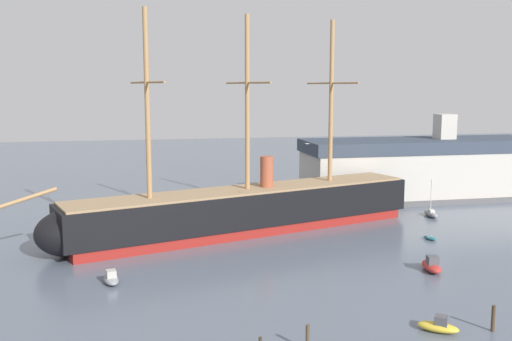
% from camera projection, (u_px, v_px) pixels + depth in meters
% --- Properties ---
extents(tall_ship, '(62.07, 24.77, 30.81)m').
position_uv_depth(tall_ship, '(248.00, 209.00, 83.21)').
color(tall_ship, maroon).
rests_on(tall_ship, ground).
extents(motorboat_foreground_right, '(3.66, 3.28, 1.47)m').
position_uv_depth(motorboat_foreground_right, '(439.00, 326.00, 49.39)').
color(motorboat_foreground_right, gold).
rests_on(motorboat_foreground_right, ground).
extents(motorboat_mid_left, '(2.17, 3.83, 1.51)m').
position_uv_depth(motorboat_mid_left, '(111.00, 279.00, 61.61)').
color(motorboat_mid_left, gray).
rests_on(motorboat_mid_left, ground).
extents(motorboat_mid_right, '(2.61, 4.60, 1.82)m').
position_uv_depth(motorboat_mid_right, '(432.00, 265.00, 65.77)').
color(motorboat_mid_right, '#B22D28').
rests_on(motorboat_mid_right, ground).
extents(dinghy_alongside_stern, '(1.61, 2.36, 0.51)m').
position_uv_depth(dinghy_alongside_stern, '(430.00, 238.00, 79.22)').
color(dinghy_alongside_stern, '#236670').
rests_on(dinghy_alongside_stern, ground).
extents(sailboat_far_right, '(2.02, 4.79, 6.04)m').
position_uv_depth(sailboat_far_right, '(431.00, 213.00, 93.47)').
color(sailboat_far_right, gray).
rests_on(sailboat_far_right, ground).
extents(mooring_piling_nearest, '(0.33, 0.33, 2.14)m').
position_uv_depth(mooring_piling_nearest, '(308.00, 338.00, 45.82)').
color(mooring_piling_nearest, '#4C3D2D').
rests_on(mooring_piling_nearest, ground).
extents(mooring_piling_left_pair, '(0.33, 0.33, 2.30)m').
position_uv_depth(mooring_piling_left_pair, '(493.00, 318.00, 49.43)').
color(mooring_piling_left_pair, '#423323').
rests_on(mooring_piling_left_pair, ground).
extents(dockside_warehouse_right, '(48.79, 15.54, 15.80)m').
position_uv_depth(dockside_warehouse_right, '(422.00, 169.00, 108.56)').
color(dockside_warehouse_right, '#565659').
rests_on(dockside_warehouse_right, ground).
extents(seagull_in_flight, '(0.45, 1.00, 0.13)m').
position_uv_depth(seagull_in_flight, '(308.00, 144.00, 68.36)').
color(seagull_in_flight, silver).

